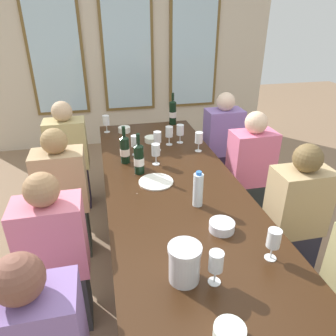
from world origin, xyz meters
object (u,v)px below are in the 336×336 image
(wine_glass_2, at_px, (156,151))
(seated_person_7, at_px, (249,174))
(metal_pitcher, at_px, (184,263))
(seated_person_6, at_px, (64,199))
(white_plate_0, at_px, (156,182))
(wine_glass_1, at_px, (180,130))
(wine_glass_6, at_px, (169,133))
(wine_bottle_1, at_px, (173,112))
(tasting_bowl_1, at_px, (124,130))
(tasting_bowl_0, at_px, (222,226))
(wine_glass_0, at_px, (199,138))
(wine_bottle_2, at_px, (139,158))
(wine_glass_3, at_px, (157,138))
(wine_glass_7, at_px, (106,121))
(seated_person_5, at_px, (222,146))
(wine_glass_4, at_px, (274,239))
(water_bottle, at_px, (198,190))
(seated_person_4, at_px, (69,159))
(seated_person_1, at_px, (294,221))
(seated_person_0, at_px, (56,260))
(wine_glass_8, at_px, (135,142))
(wine_bottle_0, at_px, (125,149))
(tasting_bowl_3, at_px, (230,333))
(wine_glass_5, at_px, (216,262))
(dining_table, at_px, (172,191))
(tasting_bowl_2, at_px, (152,139))

(wine_glass_2, relative_size, seated_person_7, 0.16)
(metal_pitcher, bearing_deg, seated_person_6, 118.45)
(white_plate_0, xyz_separation_m, wine_glass_1, (0.36, 0.69, 0.12))
(wine_glass_6, bearing_deg, wine_glass_1, 12.91)
(wine_bottle_1, bearing_deg, tasting_bowl_1, -165.49)
(tasting_bowl_0, xyz_separation_m, wine_glass_0, (0.21, 1.09, 0.09))
(wine_bottle_2, distance_m, wine_glass_3, 0.45)
(wine_glass_6, xyz_separation_m, wine_glass_7, (-0.54, 0.46, -0.00))
(seated_person_5, bearing_deg, wine_glass_4, -104.66)
(water_bottle, xyz_separation_m, seated_person_4, (-0.89, 1.36, -0.33))
(wine_glass_2, height_order, wine_glass_3, same)
(white_plate_0, height_order, seated_person_6, seated_person_6)
(white_plate_0, bearing_deg, wine_glass_2, 79.25)
(white_plate_0, height_order, wine_glass_4, wine_glass_4)
(wine_bottle_1, height_order, seated_person_1, seated_person_1)
(seated_person_0, relative_size, seated_person_7, 1.00)
(metal_pitcher, relative_size, wine_glass_4, 1.09)
(wine_glass_7, bearing_deg, seated_person_6, -114.61)
(tasting_bowl_1, relative_size, wine_glass_1, 0.70)
(wine_glass_8, relative_size, seated_person_1, 0.16)
(wine_glass_3, height_order, wine_glass_4, same)
(wine_glass_0, relative_size, seated_person_5, 0.16)
(wine_glass_6, xyz_separation_m, seated_person_6, (-0.94, -0.40, -0.33))
(wine_bottle_0, relative_size, wine_bottle_1, 0.91)
(white_plate_0, height_order, seated_person_4, seated_person_4)
(water_bottle, bearing_deg, wine_glass_6, 87.47)
(tasting_bowl_0, relative_size, wine_glass_3, 0.83)
(wine_glass_2, bearing_deg, tasting_bowl_3, -90.19)
(wine_bottle_2, distance_m, wine_glass_5, 1.16)
(dining_table, bearing_deg, wine_glass_6, 79.08)
(wine_bottle_2, relative_size, seated_person_1, 0.29)
(wine_glass_0, bearing_deg, dining_table, -124.97)
(wine_glass_5, relative_size, seated_person_7, 0.16)
(wine_glass_1, relative_size, seated_person_4, 0.16)
(wine_glass_4, bearing_deg, tasting_bowl_3, -135.87)
(wine_glass_3, xyz_separation_m, wine_glass_8, (-0.20, -0.05, 0.00))
(tasting_bowl_1, height_order, wine_glass_7, wine_glass_7)
(wine_bottle_0, xyz_separation_m, wine_bottle_2, (0.09, -0.21, 0.01))
(wine_glass_3, xyz_separation_m, seated_person_4, (-0.81, 0.45, -0.33))
(wine_bottle_0, xyz_separation_m, wine_bottle_1, (0.60, 0.85, 0.02))
(tasting_bowl_2, distance_m, wine_glass_3, 0.23)
(wine_bottle_2, height_order, tasting_bowl_0, wine_bottle_2)
(seated_person_1, bearing_deg, water_bottle, 176.90)
(wine_bottle_2, bearing_deg, wine_glass_3, 61.10)
(wine_glass_0, bearing_deg, wine_glass_1, 115.83)
(tasting_bowl_1, bearing_deg, wine_glass_5, -84.14)
(wine_glass_2, bearing_deg, water_bottle, -76.89)
(wine_glass_2, xyz_separation_m, wine_glass_6, (0.19, 0.38, -0.00))
(wine_glass_5, xyz_separation_m, seated_person_6, (-0.78, 1.24, -0.34))
(wine_glass_5, distance_m, wine_glass_6, 1.65)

